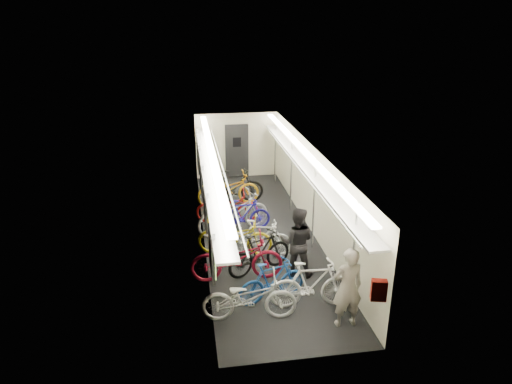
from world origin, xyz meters
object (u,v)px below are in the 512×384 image
object	(u,v)px
bicycle_0	(249,297)
passenger_mid	(297,242)
bicycle_1	(272,281)
backpack	(379,290)
passenger_near	(347,287)

from	to	relation	value
bicycle_0	passenger_mid	bearing A→B (deg)	-36.04
bicycle_0	bicycle_1	bearing A→B (deg)	-40.06
bicycle_1	passenger_mid	xyz separation A→B (m)	(0.76, 0.96, 0.36)
bicycle_1	passenger_mid	size ratio (longest dim) A/B	0.94
passenger_mid	backpack	bearing A→B (deg)	121.49
passenger_near	passenger_mid	size ratio (longest dim) A/B	1.00
passenger_near	bicycle_1	bearing A→B (deg)	-43.35
bicycle_0	bicycle_1	distance (m)	0.79
passenger_near	passenger_mid	distance (m)	2.04
bicycle_0	passenger_near	world-z (taller)	passenger_near
backpack	passenger_near	bearing A→B (deg)	120.15
bicycle_0	passenger_near	xyz separation A→B (m)	(1.81, -0.46, 0.34)
bicycle_0	passenger_near	bearing A→B (deg)	-99.48
bicycle_0	passenger_mid	distance (m)	2.04
backpack	bicycle_1	bearing A→B (deg)	143.46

